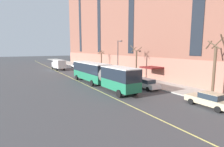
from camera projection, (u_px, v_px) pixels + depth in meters
name	position (u px, v px, depth m)	size (l,w,h in m)	color
ground_plane	(99.00, 87.00, 28.21)	(260.00, 260.00, 0.00)	#424244
sidewalk	(135.00, 78.00, 35.53)	(5.45, 160.00, 0.15)	#ADA89E
apartment_facade	(180.00, 6.00, 35.26)	(15.20, 110.00, 29.40)	brown
city_bus	(100.00, 73.00, 28.55)	(3.27, 17.86, 3.62)	#1E704C
parked_car_white_0	(146.00, 84.00, 26.59)	(2.02, 4.62, 1.56)	silver
parked_car_black_2	(123.00, 78.00, 32.25)	(1.99, 4.59, 1.56)	black
parked_car_white_3	(93.00, 70.00, 43.69)	(2.08, 4.26, 1.56)	silver
parked_car_white_4	(76.00, 66.00, 55.09)	(2.07, 4.24, 1.56)	silver
parked_car_champagne_5	(210.00, 100.00, 18.23)	(2.07, 4.76, 1.56)	#BCAD89
parked_car_darkgray_6	(106.00, 73.00, 37.75)	(1.97, 4.39, 1.56)	#4C4C51
box_truck	(59.00, 64.00, 49.87)	(2.57, 7.12, 2.92)	silver
street_tree_near_corner	(214.00, 66.00, 21.47)	(1.87, 1.92, 7.62)	brown
street_tree_mid_block	(136.00, 62.00, 34.73)	(1.96, 1.93, 6.60)	brown
street_tree_far_uptown	(101.00, 60.00, 47.93)	(1.48, 1.52, 5.58)	brown
street_lamp	(118.00, 55.00, 36.37)	(0.36, 1.48, 7.60)	#2D2D30
fire_hydrant	(89.00, 68.00, 50.39)	(0.42, 0.24, 0.72)	red
lane_centerline	(85.00, 84.00, 30.09)	(0.16, 140.00, 0.01)	#E0D66B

